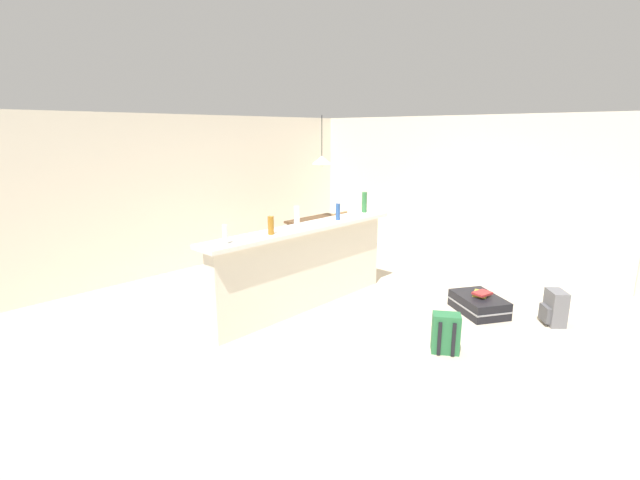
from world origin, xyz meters
TOP-DOWN VIEW (x-y plane):
  - ground_plane at (0.00, 0.00)m, footprint 13.00×13.00m
  - wall_back at (0.00, 3.05)m, footprint 6.60×0.10m
  - wall_right at (3.05, 0.30)m, footprint 0.10×6.00m
  - partition_half_wall at (-0.41, 0.32)m, footprint 2.80×0.20m
  - bar_countertop at (-0.41, 0.32)m, footprint 2.96×0.40m
  - bottle_clear at (-1.62, 0.28)m, footprint 0.06×0.06m
  - bottle_amber at (-1.00, 0.28)m, footprint 0.07×0.07m
  - bottle_white at (-0.46, 0.42)m, footprint 0.07×0.07m
  - bottle_blue at (0.17, 0.29)m, footprint 0.06×0.06m
  - bottle_green at (0.87, 0.39)m, footprint 0.07×0.07m
  - dining_table at (1.33, 1.66)m, footprint 1.10×0.80m
  - dining_chair_near_partition at (1.26, 1.11)m, footprint 0.43×0.43m
  - pendant_lamp at (1.35, 1.70)m, footprint 0.34×0.34m
  - suitcase_flat_black at (1.00, -1.38)m, footprint 0.78×0.88m
  - backpack_grey at (1.27, -2.18)m, footprint 0.34×0.34m
  - backpack_green at (-0.24, -1.58)m, footprint 0.33×0.34m
  - book_stack at (1.02, -1.39)m, footprint 0.30×0.25m

SIDE VIEW (x-z plane):
  - ground_plane at x=0.00m, z-range -0.05..0.00m
  - suitcase_flat_black at x=1.00m, z-range 0.00..0.22m
  - backpack_grey at x=1.27m, z-range -0.01..0.41m
  - backpack_green at x=-0.24m, z-range -0.01..0.41m
  - book_stack at x=1.02m, z-range 0.22..0.28m
  - dining_chair_near_partition at x=1.26m, z-range 0.05..0.98m
  - partition_half_wall at x=-0.41m, z-range 0.00..1.04m
  - dining_table at x=1.33m, z-range 0.28..1.02m
  - bar_countertop at x=-0.41m, z-range 1.04..1.09m
  - bottle_clear at x=-1.62m, z-range 1.09..1.29m
  - bottle_amber at x=-1.00m, z-range 1.09..1.30m
  - bottle_blue at x=0.17m, z-range 1.09..1.31m
  - bottle_white at x=-0.46m, z-range 1.09..1.34m
  - bottle_green at x=0.87m, z-range 1.09..1.39m
  - wall_back at x=0.00m, z-range 0.00..2.50m
  - wall_right at x=3.05m, z-range 0.00..2.50m
  - pendant_lamp at x=1.35m, z-range 1.34..2.19m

